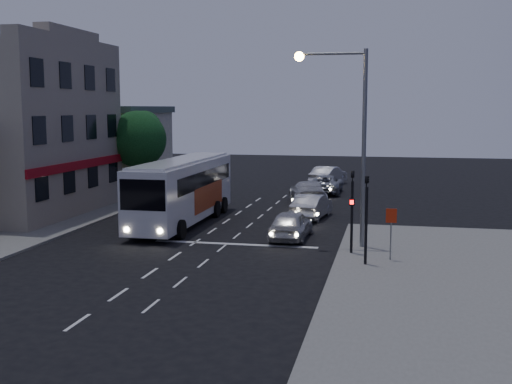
% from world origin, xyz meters
% --- Properties ---
extents(ground, '(120.00, 120.00, 0.00)m').
position_xyz_m(ground, '(0.00, 0.00, 0.00)').
color(ground, black).
extents(sidewalk_near, '(12.00, 24.00, 0.12)m').
position_xyz_m(sidewalk_near, '(13.00, -4.00, 0.06)').
color(sidewalk_near, slate).
rests_on(sidewalk_near, ground).
extents(sidewalk_far, '(12.00, 50.00, 0.12)m').
position_xyz_m(sidewalk_far, '(-13.00, 8.00, 0.06)').
color(sidewalk_far, slate).
rests_on(sidewalk_far, ground).
extents(road_markings, '(8.00, 30.55, 0.01)m').
position_xyz_m(road_markings, '(1.29, 3.31, 0.00)').
color(road_markings, silver).
rests_on(road_markings, ground).
extents(tour_bus, '(2.82, 11.91, 3.65)m').
position_xyz_m(tour_bus, '(-2.19, 6.73, 1.97)').
color(tour_bus, silver).
rests_on(tour_bus, ground).
extents(car_suv, '(1.88, 4.35, 1.46)m').
position_xyz_m(car_suv, '(4.43, 3.80, 0.73)').
color(car_suv, '#B5B5B8').
rests_on(car_suv, ground).
extents(car_sedan_a, '(2.09, 4.56, 1.45)m').
position_xyz_m(car_sedan_a, '(4.69, 9.98, 0.72)').
color(car_sedan_a, silver).
rests_on(car_sedan_a, ground).
extents(car_sedan_b, '(3.46, 5.81, 1.58)m').
position_xyz_m(car_sedan_b, '(3.73, 15.77, 0.79)').
color(car_sedan_b, silver).
rests_on(car_sedan_b, ground).
extents(car_sedan_c, '(2.40, 5.13, 1.42)m').
position_xyz_m(car_sedan_c, '(4.35, 21.45, 0.71)').
color(car_sedan_c, '#9BA0A8').
rests_on(car_sedan_c, ground).
extents(car_extra, '(2.91, 5.18, 1.62)m').
position_xyz_m(car_extra, '(4.06, 26.61, 0.81)').
color(car_extra, silver).
rests_on(car_extra, ground).
extents(traffic_signal_main, '(0.25, 0.35, 4.10)m').
position_xyz_m(traffic_signal_main, '(7.60, 0.78, 2.42)').
color(traffic_signal_main, black).
rests_on(traffic_signal_main, sidewalk_near).
extents(traffic_signal_side, '(0.18, 0.15, 4.10)m').
position_xyz_m(traffic_signal_side, '(8.30, -1.20, 2.42)').
color(traffic_signal_side, black).
rests_on(traffic_signal_side, sidewalk_near).
extents(regulatory_sign, '(0.45, 0.12, 2.20)m').
position_xyz_m(regulatory_sign, '(9.30, -0.24, 1.60)').
color(regulatory_sign, slate).
rests_on(regulatory_sign, sidewalk_near).
extents(streetlight, '(3.32, 0.44, 9.00)m').
position_xyz_m(streetlight, '(7.34, 2.20, 5.73)').
color(streetlight, slate).
rests_on(streetlight, sidewalk_near).
extents(main_building, '(10.12, 12.00, 11.00)m').
position_xyz_m(main_building, '(-13.96, 8.00, 5.16)').
color(main_building, gray).
rests_on(main_building, sidewalk_far).
extents(low_building_north, '(9.40, 9.40, 6.50)m').
position_xyz_m(low_building_north, '(-13.50, 20.00, 3.39)').
color(low_building_north, '#A8A597').
rests_on(low_building_north, sidewalk_far).
extents(street_tree, '(4.00, 4.00, 6.20)m').
position_xyz_m(street_tree, '(-8.21, 15.02, 4.50)').
color(street_tree, black).
rests_on(street_tree, sidewalk_far).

